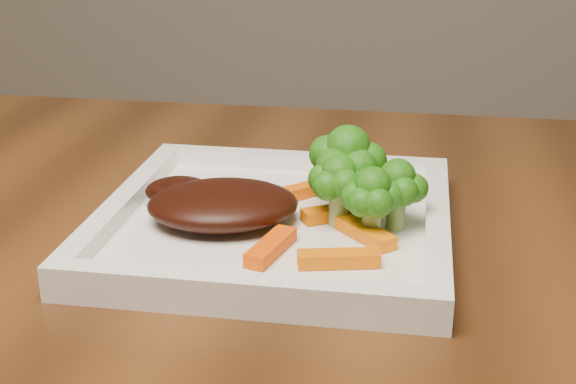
# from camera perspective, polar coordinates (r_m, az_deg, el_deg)

# --- Properties ---
(plate) EXTENTS (0.27, 0.27, 0.01)m
(plate) POSITION_cam_1_polar(r_m,az_deg,el_deg) (0.64, -0.89, -2.54)
(plate) COLOR white
(plate) RESTS_ON dining_table
(steak) EXTENTS (0.14, 0.12, 0.03)m
(steak) POSITION_cam_1_polar(r_m,az_deg,el_deg) (0.63, -4.65, -0.88)
(steak) COLOR black
(steak) RESTS_ON plate
(broccoli_0) EXTENTS (0.08, 0.08, 0.07)m
(broccoli_0) POSITION_cam_1_polar(r_m,az_deg,el_deg) (0.64, 4.23, 1.42)
(broccoli_0) COLOR #125B0F
(broccoli_0) RESTS_ON plate
(broccoli_1) EXTENTS (0.07, 0.07, 0.06)m
(broccoli_1) POSITION_cam_1_polar(r_m,az_deg,el_deg) (0.62, 7.75, 0.23)
(broccoli_1) COLOR #145F0F
(broccoli_1) RESTS_ON plate
(broccoli_2) EXTENTS (0.06, 0.06, 0.06)m
(broccoli_2) POSITION_cam_1_polar(r_m,az_deg,el_deg) (0.60, 6.00, -0.59)
(broccoli_2) COLOR #206E12
(broccoli_2) RESTS_ON plate
(broccoli_3) EXTENTS (0.06, 0.06, 0.06)m
(broccoli_3) POSITION_cam_1_polar(r_m,az_deg,el_deg) (0.62, 3.64, 0.33)
(broccoli_3) COLOR #327313
(broccoli_3) RESTS_ON plate
(carrot_0) EXTENTS (0.06, 0.03, 0.01)m
(carrot_0) POSITION_cam_1_polar(r_m,az_deg,el_deg) (0.56, 3.62, -4.75)
(carrot_0) COLOR orange
(carrot_0) RESTS_ON plate
(carrot_2) EXTENTS (0.03, 0.06, 0.01)m
(carrot_2) POSITION_cam_1_polar(r_m,az_deg,el_deg) (0.58, -1.22, -3.93)
(carrot_2) COLOR #EF4B03
(carrot_2) RESTS_ON plate
(carrot_4) EXTENTS (0.05, 0.04, 0.01)m
(carrot_4) POSITION_cam_1_polar(r_m,az_deg,el_deg) (0.69, 1.66, 0.25)
(carrot_4) COLOR #FF5E04
(carrot_4) RESTS_ON plate
(carrot_5) EXTENTS (0.05, 0.05, 0.01)m
(carrot_5) POSITION_cam_1_polar(r_m,az_deg,el_deg) (0.60, 5.53, -2.89)
(carrot_5) COLOR orange
(carrot_5) RESTS_ON plate
(carrot_6) EXTENTS (0.06, 0.04, 0.01)m
(carrot_6) POSITION_cam_1_polar(r_m,az_deg,el_deg) (0.64, 3.43, -1.46)
(carrot_6) COLOR #E36303
(carrot_6) RESTS_ON plate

